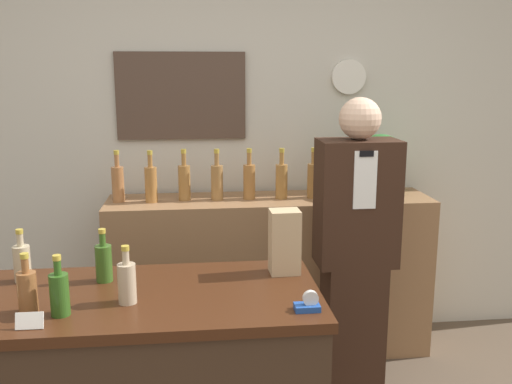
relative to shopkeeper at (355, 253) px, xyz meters
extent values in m
cube|color=beige|center=(-0.62, 0.83, 0.54)|extent=(5.20, 0.06, 2.70)
cube|color=#4B372C|center=(-0.90, 0.78, 0.78)|extent=(0.79, 0.02, 0.53)
cylinder|color=white|center=(0.15, 0.78, 0.90)|extent=(0.22, 0.03, 0.22)
cube|color=#8E6642|center=(-0.38, 0.55, -0.31)|extent=(1.96, 0.44, 0.99)
cube|color=#3D1E0F|center=(-1.06, -0.71, 0.09)|extent=(1.41, 0.67, 0.04)
cube|color=#331E14|center=(0.00, 0.00, -0.43)|extent=(0.31, 0.24, 0.75)
cube|color=#331E14|center=(0.00, 0.00, 0.27)|extent=(0.41, 0.24, 0.65)
cube|color=white|center=(0.00, -0.13, 0.42)|extent=(0.11, 0.01, 0.29)
cube|color=black|center=(0.00, -0.13, 0.55)|extent=(0.07, 0.01, 0.03)
sphere|color=#DBB293|center=(0.00, 0.00, 0.70)|extent=(0.21, 0.21, 0.21)
cylinder|color=#4C3D2D|center=(0.30, 0.54, 0.23)|extent=(0.20, 0.20, 0.10)
sphere|color=#2D6B2D|center=(0.30, 0.54, 0.41)|extent=(0.31, 0.31, 0.31)
cube|color=tan|center=(-0.46, -0.53, 0.24)|extent=(0.13, 0.11, 0.27)
cube|color=#1E4799|center=(-0.44, -0.92, 0.12)|extent=(0.09, 0.06, 0.02)
cylinder|color=silver|center=(-0.43, -0.92, 0.15)|extent=(0.06, 0.02, 0.06)
cube|color=white|center=(-1.38, -0.96, 0.14)|extent=(0.09, 0.02, 0.06)
cylinder|color=tan|center=(-1.52, -0.52, 0.18)|extent=(0.07, 0.07, 0.15)
cylinder|color=tan|center=(-1.52, -0.52, 0.28)|extent=(0.03, 0.03, 0.05)
cylinder|color=#B29933|center=(-1.52, -0.52, 0.32)|extent=(0.03, 0.03, 0.02)
cylinder|color=brown|center=(-1.42, -0.83, 0.18)|extent=(0.07, 0.07, 0.15)
cylinder|color=brown|center=(-1.42, -0.83, 0.28)|extent=(0.03, 0.03, 0.05)
cylinder|color=#B29933|center=(-1.42, -0.83, 0.32)|extent=(0.03, 0.03, 0.02)
cylinder|color=#2B5319|center=(-1.30, -0.86, 0.18)|extent=(0.07, 0.07, 0.15)
cylinder|color=#2B5319|center=(-1.30, -0.86, 0.28)|extent=(0.03, 0.03, 0.05)
cylinder|color=#B29933|center=(-1.30, -0.86, 0.32)|extent=(0.03, 0.03, 0.02)
cylinder|color=#34581D|center=(-1.20, -0.55, 0.18)|extent=(0.07, 0.07, 0.15)
cylinder|color=#34581D|center=(-1.20, -0.55, 0.28)|extent=(0.03, 0.03, 0.05)
cylinder|color=#B29933|center=(-1.20, -0.55, 0.32)|extent=(0.03, 0.03, 0.02)
cylinder|color=tan|center=(-1.08, -0.78, 0.18)|extent=(0.07, 0.07, 0.15)
cylinder|color=tan|center=(-1.08, -0.78, 0.28)|extent=(0.03, 0.03, 0.05)
cylinder|color=#B29933|center=(-1.08, -0.78, 0.32)|extent=(0.03, 0.03, 0.02)
cylinder|color=#9E653A|center=(-1.27, 0.56, 0.28)|extent=(0.07, 0.07, 0.21)
cylinder|color=#9E653A|center=(-1.27, 0.56, 0.42)|extent=(0.03, 0.03, 0.07)
cylinder|color=#B29933|center=(-1.27, 0.56, 0.47)|extent=(0.03, 0.03, 0.02)
cylinder|color=#A06A33|center=(-1.08, 0.53, 0.28)|extent=(0.07, 0.07, 0.21)
cylinder|color=#A06A33|center=(-1.08, 0.53, 0.42)|extent=(0.03, 0.03, 0.07)
cylinder|color=#B29933|center=(-1.08, 0.53, 0.47)|extent=(0.03, 0.03, 0.02)
cylinder|color=olive|center=(-0.89, 0.56, 0.28)|extent=(0.07, 0.07, 0.21)
cylinder|color=olive|center=(-0.89, 0.56, 0.42)|extent=(0.03, 0.03, 0.07)
cylinder|color=#B29933|center=(-0.89, 0.56, 0.47)|extent=(0.03, 0.03, 0.02)
cylinder|color=olive|center=(-0.70, 0.54, 0.28)|extent=(0.07, 0.07, 0.21)
cylinder|color=olive|center=(-0.70, 0.54, 0.42)|extent=(0.03, 0.03, 0.07)
cylinder|color=#B29933|center=(-0.70, 0.54, 0.47)|extent=(0.03, 0.03, 0.02)
cylinder|color=#9E6934|center=(-0.50, 0.55, 0.28)|extent=(0.07, 0.07, 0.21)
cylinder|color=#9E6934|center=(-0.50, 0.55, 0.42)|extent=(0.03, 0.03, 0.07)
cylinder|color=#B29933|center=(-0.50, 0.55, 0.47)|extent=(0.03, 0.03, 0.02)
cylinder|color=#A26F36|center=(-0.31, 0.54, 0.28)|extent=(0.07, 0.07, 0.21)
cylinder|color=#A26F36|center=(-0.31, 0.54, 0.42)|extent=(0.03, 0.03, 0.07)
cylinder|color=#B29933|center=(-0.31, 0.54, 0.47)|extent=(0.03, 0.03, 0.02)
cylinder|color=olive|center=(-0.12, 0.54, 0.28)|extent=(0.07, 0.07, 0.21)
cylinder|color=olive|center=(-0.12, 0.54, 0.42)|extent=(0.03, 0.03, 0.07)
cylinder|color=#B29933|center=(-0.12, 0.54, 0.47)|extent=(0.03, 0.03, 0.02)
cylinder|color=olive|center=(0.08, 0.56, 0.28)|extent=(0.07, 0.07, 0.21)
cylinder|color=olive|center=(0.08, 0.56, 0.42)|extent=(0.03, 0.03, 0.07)
cylinder|color=#B29933|center=(0.08, 0.56, 0.47)|extent=(0.03, 0.03, 0.02)
camera|label=1|loc=(-0.83, -2.78, 0.95)|focal=40.00mm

